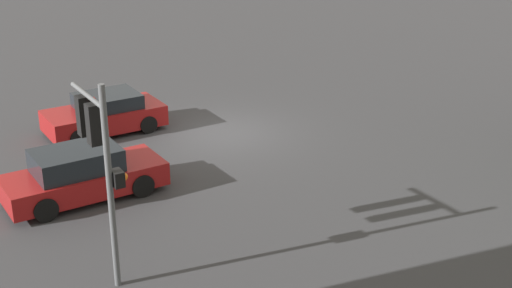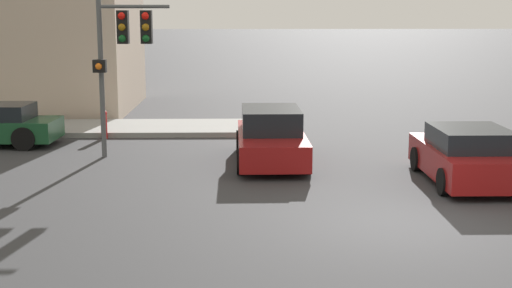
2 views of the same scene
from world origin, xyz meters
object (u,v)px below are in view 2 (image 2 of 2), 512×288
object	(u,v)px
crossing_car_0	(468,156)
crossing_car_1	(271,137)
fire_hydrant	(104,123)
traffic_signal	(123,42)

from	to	relation	value
crossing_car_0	crossing_car_1	size ratio (longest dim) A/B	0.90
crossing_car_0	crossing_car_1	world-z (taller)	crossing_car_1
crossing_car_0	fire_hydrant	xyz separation A→B (m)	(6.15, 9.79, -0.15)
crossing_car_1	fire_hydrant	xyz separation A→B (m)	(3.77, 5.20, -0.20)
traffic_signal	crossing_car_0	bearing A→B (deg)	70.02
crossing_car_0	fire_hydrant	world-z (taller)	crossing_car_0
crossing_car_0	fire_hydrant	bearing A→B (deg)	57.62
crossing_car_0	fire_hydrant	size ratio (longest dim) A/B	4.32
traffic_signal	crossing_car_0	size ratio (longest dim) A/B	1.17
crossing_car_0	crossing_car_1	distance (m)	5.17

